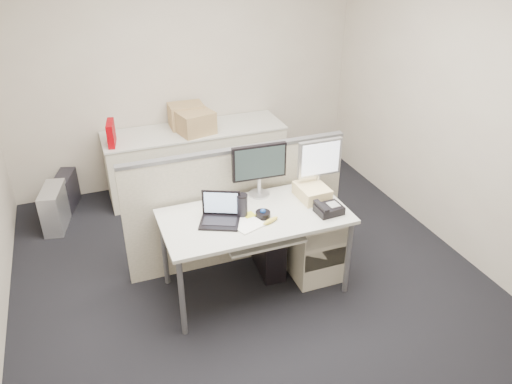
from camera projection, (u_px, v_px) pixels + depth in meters
name	position (u px, v px, depth m)	size (l,w,h in m)	color
floor	(255.00, 287.00, 4.35)	(4.00, 4.50, 0.01)	black
wall_back	(184.00, 68.00, 5.53)	(4.00, 0.02, 2.70)	beige
wall_front	(468.00, 370.00, 1.85)	(4.00, 0.02, 2.70)	beige
wall_right	(471.00, 111.00, 4.31)	(0.02, 4.50, 2.70)	beige
desk	(255.00, 222.00, 4.02)	(1.50, 0.75, 0.73)	silver
keyboard_tray	(263.00, 238.00, 3.90)	(0.62, 0.32, 0.02)	silver
drawer_pedestal	(311.00, 240.00, 4.40)	(0.40, 0.55, 0.65)	beige
cubicle_partition	(237.00, 208.00, 4.44)	(2.00, 0.06, 1.10)	beige
back_counter	(196.00, 160.00, 5.75)	(2.00, 0.60, 0.72)	beige
monitor_main	(259.00, 171.00, 4.17)	(0.47, 0.18, 0.47)	black
monitor_small	(319.00, 167.00, 4.22)	(0.39, 0.19, 0.47)	#B7B7BC
laptop	(219.00, 211.00, 3.83)	(0.30, 0.23, 0.23)	black
trackball	(263.00, 214.00, 3.95)	(0.12, 0.12, 0.05)	black
desk_phone	(329.00, 209.00, 4.00)	(0.21, 0.17, 0.07)	black
paper_stack	(244.00, 222.00, 3.88)	(0.22, 0.28, 0.01)	white
sticky_pad	(249.00, 215.00, 3.97)	(0.09, 0.09, 0.01)	yellow
travel_mug	(242.00, 206.00, 3.93)	(0.09, 0.09, 0.18)	black
banana	(271.00, 221.00, 3.88)	(0.16, 0.04, 0.04)	#E6DD47
cellphone	(229.00, 206.00, 4.10)	(0.06, 0.11, 0.01)	black
manila_folders	(312.00, 192.00, 4.21)	(0.23, 0.30, 0.11)	#F2CB8D
keyboard	(267.00, 232.00, 3.93)	(0.40, 0.14, 0.02)	black
pc_tower_desk	(268.00, 248.00, 4.46)	(0.19, 0.47, 0.44)	black
pc_tower_spare_dark	(66.00, 191.00, 5.45)	(0.16, 0.41, 0.38)	black
pc_tower_spare_silver	(55.00, 208.00, 5.09)	(0.19, 0.47, 0.44)	#B7B7BC
cardboard_box_left	(186.00, 116.00, 5.59)	(0.38, 0.28, 0.28)	tan
cardboard_box_right	(196.00, 124.00, 5.41)	(0.36, 0.28, 0.26)	tan
red_binder	(111.00, 134.00, 5.15)	(0.07, 0.28, 0.27)	#910007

